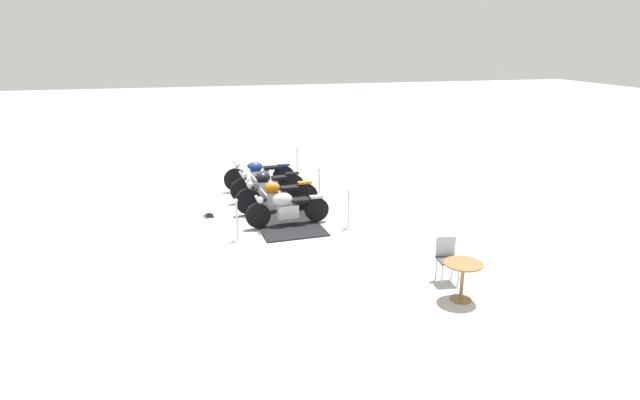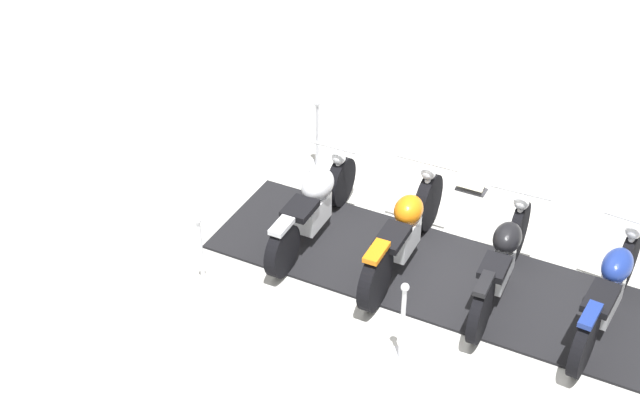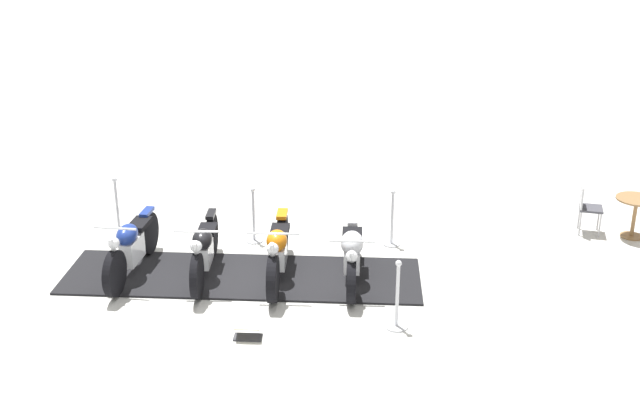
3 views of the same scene
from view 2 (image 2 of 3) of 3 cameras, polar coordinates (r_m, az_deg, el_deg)
name	(u,v)px [view 2 (image 2 of 3)]	position (r m, az deg, el deg)	size (l,w,h in m)	color
ground_plane	(448,279)	(10.85, 7.91, -4.89)	(80.00, 80.00, 0.00)	silver
display_platform	(448,278)	(10.84, 7.91, -4.82)	(5.73, 1.59, 0.03)	black
motorcycle_navy	(610,290)	(10.30, 17.46, -5.32)	(2.26, 0.66, 1.05)	black
motorcycle_black	(502,259)	(10.45, 11.20, -3.60)	(2.26, 0.69, 1.03)	black
motorcycle_copper	(404,231)	(10.71, 5.21, -1.92)	(2.35, 0.80, 1.05)	black
motorcycle_chrome	(314,204)	(11.11, -0.36, -0.23)	(2.21, 0.68, 0.94)	black
stanchion_left_mid	(402,335)	(9.62, 5.07, -8.30)	(0.32, 0.32, 1.02)	silver
stanchion_right_rear	(317,147)	(12.48, -0.17, 3.29)	(0.34, 0.34, 1.05)	silver
stanchion_left_rear	(202,265)	(10.48, -7.30, -4.01)	(0.30, 0.30, 1.03)	silver
info_placard	(472,186)	(12.32, 9.36, 0.88)	(0.28, 0.41, 0.21)	#333338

